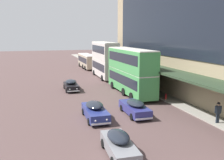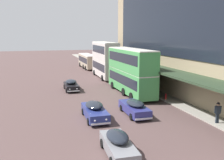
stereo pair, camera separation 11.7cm
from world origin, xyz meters
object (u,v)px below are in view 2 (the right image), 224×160
Objects in this scene: transit_bus_kerbside_front at (130,70)px; sedan_lead_near at (83,61)px; sedan_trailing_mid at (134,107)px; fire_hydrant at (166,96)px; sedan_second_near at (71,85)px; pedestrian_at_kerb at (218,112)px; transit_bus_kerbside_far at (88,60)px; sedan_oncoming_rear at (118,144)px; sedan_far_back at (95,111)px; transit_bus_kerbside_rear at (105,59)px.

transit_bus_kerbside_front is 36.59m from sedan_lead_near.
fire_hydrant is at bearing 34.43° from sedan_trailing_mid.
sedan_lead_near reaches higher than sedan_second_near.
pedestrian_at_kerb is (10.20, -17.66, 0.43)m from sedan_second_near.
transit_bus_kerbside_front is at bearing -91.20° from sedan_lead_near.
pedestrian_at_kerb is at bearing -88.99° from fire_hydrant.
transit_bus_kerbside_front is 2.57× the size of sedan_lead_near.
sedan_oncoming_rear is at bearing -99.49° from transit_bus_kerbside_far.
sedan_far_back is 1.12× the size of sedan_second_near.
fire_hydrant is (2.79, -4.59, -2.75)m from transit_bus_kerbside_front.
fire_hydrant is (10.05, -8.98, -0.26)m from sedan_second_near.
transit_bus_kerbside_rear reaches higher than sedan_far_back.
transit_bus_kerbside_front is 8.84m from sedan_second_near.
transit_bus_kerbside_front is 27.18m from transit_bus_kerbside_far.
sedan_second_near is (-0.29, 12.84, -0.03)m from sedan_far_back.
sedan_oncoming_rear reaches higher than fire_hydrant.
transit_bus_kerbside_front is 2.25× the size of sedan_trailing_mid.
sedan_second_near reaches higher than sedan_oncoming_rear.
transit_bus_kerbside_front is at bearing 102.50° from pedestrian_at_kerb.
sedan_oncoming_rear is 8.55m from sedan_trailing_mid.
sedan_lead_near is (0.77, 36.50, -2.47)m from transit_bus_kerbside_front.
transit_bus_kerbside_far is at bearing 80.51° from sedan_oncoming_rear.
fire_hydrant is at bearing 21.60° from sedan_far_back.
fire_hydrant is (2.54, -17.77, -2.99)m from transit_bus_kerbside_rear.
sedan_far_back is at bearing -88.69° from sedan_second_near.
transit_bus_kerbside_far reaches higher than sedan_oncoming_rear.
transit_bus_kerbside_rear is 2.03× the size of sedan_trailing_mid.
transit_bus_kerbside_front is at bearing -31.16° from sedan_second_near.
sedan_oncoming_rear is at bearing -91.82° from sedan_far_back.
pedestrian_at_kerb reaches higher than sedan_lead_near.
sedan_trailing_mid is at bearing -98.40° from transit_bus_kerbside_rear.
transit_bus_kerbside_rear is 2.27× the size of sedan_second_near.
transit_bus_kerbside_rear is at bearing 95.80° from pedestrian_at_kerb.
pedestrian_at_kerb is at bearing -87.50° from sedan_lead_near.
transit_bus_kerbside_rear reaches higher than sedan_second_near.
sedan_second_near is (-0.06, 20.34, 0.00)m from sedan_oncoming_rear.
sedan_trailing_mid is (4.01, -0.07, -0.02)m from sedan_far_back.
pedestrian_at_kerb is (2.94, -13.27, -2.06)m from transit_bus_kerbside_front.
sedan_lead_near is 0.95× the size of sedan_oncoming_rear.
transit_bus_kerbside_front reaches higher than transit_bus_kerbside_far.
fire_hydrant is at bearing 48.66° from sedan_oncoming_rear.
fire_hydrant is (9.75, 3.86, -0.29)m from sedan_far_back.
transit_bus_kerbside_far is at bearing 78.93° from sedan_far_back.
transit_bus_kerbside_far is 2.28× the size of sedan_oncoming_rear.
transit_bus_kerbside_rear reaches higher than transit_bus_kerbside_front.
sedan_lead_near is 0.88× the size of sedan_trailing_mid.
transit_bus_kerbside_rear is 2.01× the size of sedan_far_back.
pedestrian_at_kerb reaches higher than sedan_second_near.
transit_bus_kerbside_far is at bearing 91.04° from transit_bus_kerbside_rear.
sedan_second_near is at bearing -107.69° from transit_bus_kerbside_far.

